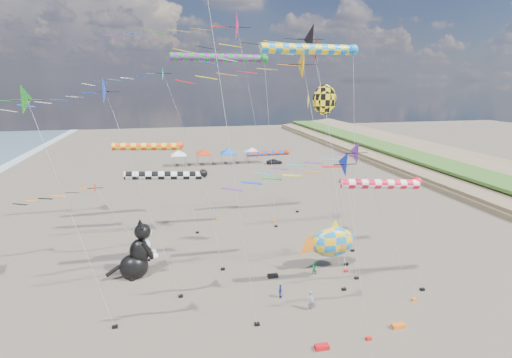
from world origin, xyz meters
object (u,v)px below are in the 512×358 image
object	(u,v)px
child_blue	(280,291)
parked_car	(274,161)
person_adult	(311,301)
fish_inflatable	(332,242)
cat_inflatable	(136,249)
child_green	(315,268)

from	to	relation	value
child_blue	parked_car	distance (m)	52.27
person_adult	fish_inflatable	bearing A→B (deg)	38.58
cat_inflatable	person_adult	bearing A→B (deg)	-44.37
fish_inflatable	child_blue	world-z (taller)	fish_inflatable
child_blue	fish_inflatable	bearing A→B (deg)	-26.12
child_green	parked_car	bearing A→B (deg)	77.17
child_green	cat_inflatable	bearing A→B (deg)	166.62
cat_inflatable	child_blue	xyz separation A→B (m)	(11.26, -6.11, -1.98)
parked_car	child_green	bearing A→B (deg)	171.26
parked_car	cat_inflatable	bearing A→B (deg)	153.30
child_green	parked_car	size ratio (longest dim) A/B	0.39
fish_inflatable	child_green	distance (m)	2.83
cat_inflatable	parked_car	world-z (taller)	cat_inflatable
cat_inflatable	parked_car	bearing A→B (deg)	49.52
cat_inflatable	fish_inflatable	size ratio (longest dim) A/B	0.92
person_adult	child_green	world-z (taller)	person_adult
child_blue	person_adult	bearing A→B (deg)	-110.85
fish_inflatable	person_adult	bearing A→B (deg)	-124.27
cat_inflatable	parked_car	size ratio (longest dim) A/B	1.58
person_adult	child_green	distance (m)	5.75
cat_inflatable	child_green	size ratio (longest dim) A/B	4.05
cat_inflatable	child_blue	bearing A→B (deg)	-40.36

